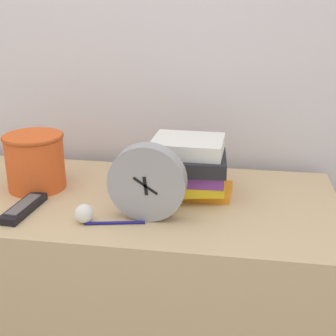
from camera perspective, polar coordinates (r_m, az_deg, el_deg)
The scene contains 8 objects.
wall_back at distance 1.62m, azimuth -5.03°, elevation 16.46°, with size 6.00×0.04×2.40m.
desk at distance 1.57m, azimuth -7.33°, elevation -16.06°, with size 1.35×0.57×0.76m.
desk_clock at distance 1.19m, azimuth -2.56°, elevation -1.80°, with size 0.20×0.05×0.20m.
book_stack at distance 1.34m, azimuth 2.58°, elevation 0.20°, with size 0.25×0.20×0.17m.
basket at distance 1.45m, azimuth -15.90°, elevation 0.96°, with size 0.18×0.18×0.17m.
tv_remote at distance 1.32m, azimuth -17.17°, elevation -4.66°, with size 0.06×0.18×0.02m.
crumpled_paper_ball at distance 1.22m, azimuth -10.18°, elevation -5.50°, with size 0.05×0.05×0.05m.
pen at distance 1.21m, azimuth -6.50°, elevation -6.66°, with size 0.15×0.04×0.01m.
Camera 1 is at (0.39, -0.92, 1.31)m, focal length 50.00 mm.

